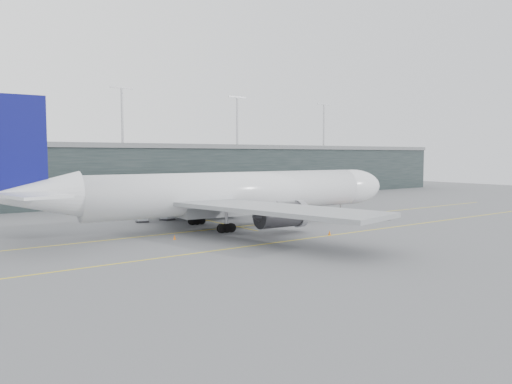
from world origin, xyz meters
TOP-DOWN VIEW (x-y plane):
  - ground at (0.00, 0.00)m, footprint 320.00×320.00m
  - taxiline_a at (0.00, -4.00)m, footprint 160.00×0.25m
  - taxiline_b at (0.00, -20.00)m, footprint 160.00×0.25m
  - taxiline_lead_main at (5.00, 20.00)m, footprint 0.25×60.00m
  - terminal at (-0.00, 58.00)m, footprint 240.00×36.00m
  - main_aircraft at (4.25, -3.16)m, footprint 72.83×68.36m
  - jet_bridge at (18.31, 21.47)m, footprint 14.36×43.23m
  - gse_cart at (27.92, -7.83)m, footprint 2.45×1.84m
  - baggage_dolly at (31.91, -12.58)m, footprint 3.34×2.89m
  - uld_a at (-5.97, 10.92)m, footprint 2.69×2.37m
  - uld_b at (-1.27, 11.55)m, footprint 2.31×2.11m
  - uld_c at (-0.78, 10.89)m, footprint 2.64×2.33m
  - cone_nose at (34.25, -5.32)m, footprint 0.43×0.43m
  - cone_wing_stbd at (11.32, -19.84)m, footprint 0.48×0.48m
  - cone_wing_port at (9.41, 9.74)m, footprint 0.41×0.41m
  - cone_tail at (-9.67, -9.33)m, footprint 0.44×0.44m

SIDE VIEW (x-z plane):
  - ground at x=0.00m, z-range 0.00..0.00m
  - taxiline_a at x=0.00m, z-range 0.00..0.02m
  - taxiline_b at x=0.00m, z-range 0.00..0.02m
  - taxiline_lead_main at x=5.00m, z-range 0.00..0.02m
  - baggage_dolly at x=31.91m, z-range 0.03..0.32m
  - cone_wing_port at x=9.41m, z-range 0.00..0.65m
  - cone_nose at x=34.25m, z-range 0.00..0.69m
  - cone_tail at x=-9.67m, z-range 0.00..0.69m
  - cone_wing_stbd at x=11.32m, z-range 0.00..0.77m
  - gse_cart at x=27.92m, z-range 0.08..1.59m
  - uld_b at x=-1.27m, z-range 0.04..1.76m
  - uld_c at x=-0.78m, z-range 0.05..2.10m
  - uld_a at x=-5.97m, z-range 0.05..2.13m
  - jet_bridge at x=18.31m, z-range 1.43..7.20m
  - main_aircraft at x=4.25m, z-range -4.48..15.94m
  - terminal at x=0.00m, z-range -6.88..22.12m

